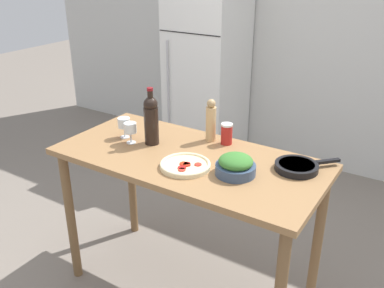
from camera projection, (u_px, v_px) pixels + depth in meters
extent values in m
plane|color=slate|center=(189.00, 287.00, 2.71)|extent=(14.00, 14.00, 0.00)
cube|color=silver|center=(318.00, 30.00, 3.82)|extent=(6.40, 0.06, 2.60)
cube|color=white|center=(207.00, 70.00, 4.15)|extent=(0.64, 0.65, 1.79)
cube|color=black|center=(189.00, 33.00, 3.74)|extent=(0.63, 0.01, 0.01)
cylinder|color=#B2B2B7|center=(168.00, 83.00, 4.03)|extent=(0.02, 0.02, 0.80)
cube|color=olive|center=(189.00, 159.00, 2.34)|extent=(1.48, 0.70, 0.03)
cylinder|color=brown|center=(71.00, 217.00, 2.63)|extent=(0.06, 0.06, 0.88)
cylinder|color=brown|center=(132.00, 179.00, 3.08)|extent=(0.06, 0.06, 0.88)
cylinder|color=brown|center=(318.00, 241.00, 2.42)|extent=(0.06, 0.06, 0.88)
cylinder|color=black|center=(151.00, 126.00, 2.44)|extent=(0.08, 0.08, 0.22)
sphere|color=black|center=(151.00, 104.00, 2.39)|extent=(0.08, 0.08, 0.08)
cylinder|color=black|center=(150.00, 97.00, 2.37)|extent=(0.03, 0.03, 0.08)
cylinder|color=maroon|center=(150.00, 89.00, 2.35)|extent=(0.04, 0.04, 0.02)
cylinder|color=silver|center=(131.00, 142.00, 2.49)|extent=(0.06, 0.06, 0.00)
cylinder|color=silver|center=(131.00, 137.00, 2.48)|extent=(0.01, 0.01, 0.06)
cylinder|color=white|center=(130.00, 128.00, 2.46)|extent=(0.07, 0.07, 0.06)
cylinder|color=maroon|center=(130.00, 131.00, 2.46)|extent=(0.06, 0.06, 0.02)
cylinder|color=silver|center=(125.00, 137.00, 2.57)|extent=(0.06, 0.06, 0.00)
cylinder|color=silver|center=(125.00, 132.00, 2.55)|extent=(0.01, 0.01, 0.06)
cylinder|color=white|center=(124.00, 123.00, 2.53)|extent=(0.07, 0.07, 0.06)
cylinder|color=maroon|center=(124.00, 126.00, 2.54)|extent=(0.06, 0.06, 0.01)
cylinder|color=tan|center=(211.00, 124.00, 2.49)|extent=(0.06, 0.06, 0.21)
sphere|color=tan|center=(211.00, 104.00, 2.43)|extent=(0.05, 0.05, 0.05)
cylinder|color=#384C6B|center=(235.00, 169.00, 2.13)|extent=(0.20, 0.20, 0.05)
ellipsoid|color=#38752D|center=(236.00, 161.00, 2.11)|extent=(0.17, 0.17, 0.07)
cylinder|color=beige|center=(185.00, 166.00, 2.21)|extent=(0.26, 0.26, 0.02)
torus|color=beige|center=(185.00, 164.00, 2.20)|extent=(0.26, 0.26, 0.02)
cylinder|color=red|center=(198.00, 164.00, 2.20)|extent=(0.04, 0.04, 0.01)
cylinder|color=red|center=(183.00, 164.00, 2.21)|extent=(0.04, 0.04, 0.01)
cylinder|color=red|center=(187.00, 163.00, 2.21)|extent=(0.03, 0.03, 0.01)
cylinder|color=#AF1716|center=(182.00, 168.00, 2.16)|extent=(0.04, 0.04, 0.01)
cylinder|color=#BA3125|center=(182.00, 170.00, 2.14)|extent=(0.04, 0.04, 0.01)
cylinder|color=#AC2210|center=(187.00, 165.00, 2.19)|extent=(0.04, 0.04, 0.01)
cylinder|color=#B2231E|center=(227.00, 135.00, 2.46)|extent=(0.07, 0.07, 0.11)
cylinder|color=white|center=(227.00, 125.00, 2.43)|extent=(0.07, 0.07, 0.01)
cylinder|color=black|center=(296.00, 167.00, 2.18)|extent=(0.22, 0.22, 0.04)
cylinder|color=black|center=(296.00, 166.00, 2.17)|extent=(0.18, 0.18, 0.03)
cube|color=black|center=(328.00, 161.00, 2.21)|extent=(0.11, 0.11, 0.02)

